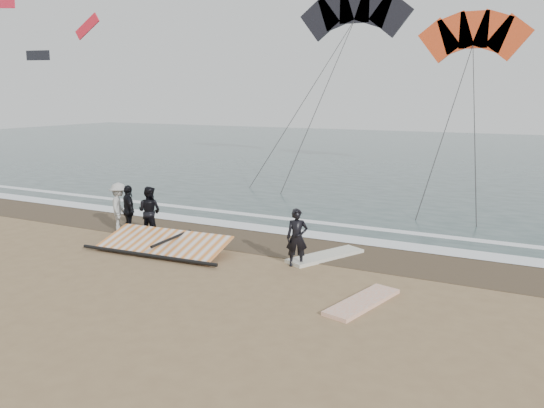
{
  "coord_description": "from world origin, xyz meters",
  "views": [
    {
      "loc": [
        6.89,
        -10.1,
        4.62
      ],
      "look_at": [
        0.3,
        3.0,
        1.6
      ],
      "focal_mm": 35.0,
      "sensor_mm": 36.0,
      "label": 1
    }
  ],
  "objects": [
    {
      "name": "kite_red",
      "position": [
        3.12,
        22.31,
        7.66
      ],
      "size": [
        6.63,
        6.57,
        14.98
      ],
      "color": "#ED491B",
      "rests_on": "ground"
    },
    {
      "name": "sail_rig",
      "position": [
        -2.96,
        2.26,
        0.2
      ],
      "size": [
        4.61,
        1.99,
        0.51
      ],
      "color": "black",
      "rests_on": "ground"
    },
    {
      "name": "man_main",
      "position": [
        1.22,
        2.69,
        0.8
      ],
      "size": [
        0.69,
        0.6,
        1.61
      ],
      "primitive_type": "imported",
      "rotation": [
        0.0,
        0.0,
        0.43
      ],
      "color": "black",
      "rests_on": "ground"
    },
    {
      "name": "foam_far",
      "position": [
        0.0,
        7.6,
        0.03
      ],
      "size": [
        120.0,
        0.45,
        0.01
      ],
      "primitive_type": "cube",
      "color": "white",
      "rests_on": "sea"
    },
    {
      "name": "foam_near",
      "position": [
        0.0,
        5.9,
        0.03
      ],
      "size": [
        120.0,
        0.9,
        0.01
      ],
      "primitive_type": "cube",
      "color": "white",
      "rests_on": "sea"
    },
    {
      "name": "trio_cluster",
      "position": [
        -5.2,
        3.36,
        0.84
      ],
      "size": [
        2.41,
        1.38,
        1.7
      ],
      "color": "black",
      "rests_on": "ground"
    },
    {
      "name": "sea",
      "position": [
        0.0,
        33.0,
        0.01
      ],
      "size": [
        120.0,
        54.0,
        0.02
      ],
      "primitive_type": "cube",
      "color": "#233838",
      "rests_on": "ground"
    },
    {
      "name": "board_white",
      "position": [
        3.66,
        0.87,
        0.05
      ],
      "size": [
        1.19,
        2.38,
        0.09
      ],
      "primitive_type": "cube",
      "rotation": [
        0.0,
        0.0,
        -0.25
      ],
      "color": "silver",
      "rests_on": "ground"
    },
    {
      "name": "distant_kites",
      "position": [
        -37.4,
        28.0,
        11.07
      ],
      "size": [
        16.58,
        4.12,
        6.85
      ],
      "color": "red",
      "rests_on": "ground"
    },
    {
      "name": "kite_dark",
      "position": [
        -4.0,
        22.88,
        9.36
      ],
      "size": [
        8.22,
        5.52,
        14.15
      ],
      "color": "black",
      "rests_on": "ground"
    },
    {
      "name": "ground",
      "position": [
        0.0,
        0.0,
        0.0
      ],
      "size": [
        120.0,
        120.0,
        0.0
      ],
      "primitive_type": "plane",
      "color": "#8C704C",
      "rests_on": "ground"
    },
    {
      "name": "board_cream",
      "position": [
        1.66,
        3.74,
        0.05
      ],
      "size": [
        1.71,
        2.52,
        0.1
      ],
      "primitive_type": "cube",
      "rotation": [
        0.0,
        0.0,
        -0.47
      ],
      "color": "beige",
      "rests_on": "ground"
    },
    {
      "name": "wet_sand",
      "position": [
        0.0,
        4.5,
        0.01
      ],
      "size": [
        120.0,
        2.8,
        0.01
      ],
      "primitive_type": "cube",
      "color": "#4C3D2B",
      "rests_on": "ground"
    }
  ]
}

